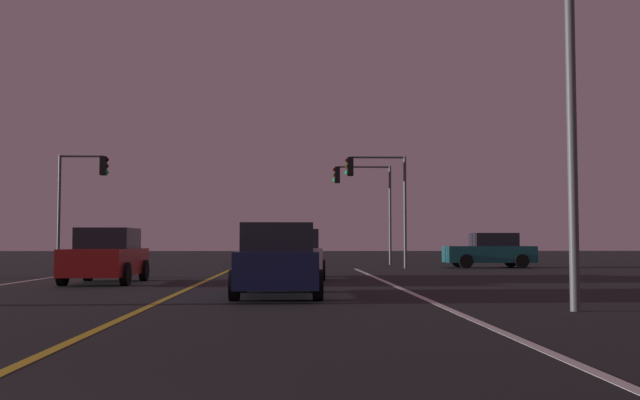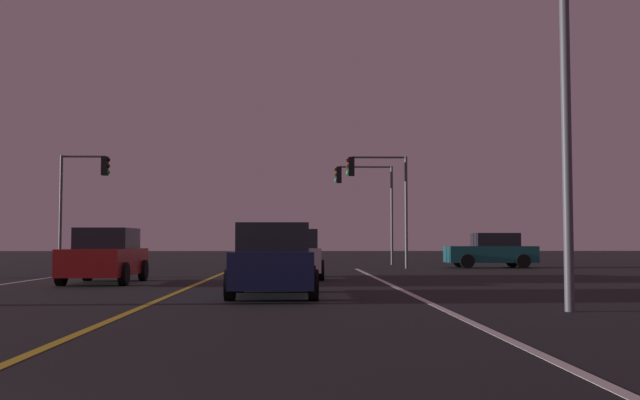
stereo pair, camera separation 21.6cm
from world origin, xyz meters
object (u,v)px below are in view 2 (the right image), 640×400
Objects in this scene: car_oncoming at (105,256)px; traffic_light_near_left at (84,185)px; car_ahead_far at (294,255)px; traffic_light_near_right at (377,185)px; car_lead_same_lane at (274,261)px; car_crossing_side at (492,251)px; traffic_light_far_right at (364,191)px; street_lamp_right_near at (535,65)px.

traffic_light_near_left is at bearing -161.08° from car_oncoming.
traffic_light_near_left is (-10.05, 9.70, 3.14)m from car_ahead_far.
traffic_light_near_right reaches higher than car_oncoming.
car_crossing_side is at bearing -28.07° from car_lead_same_lane.
traffic_light_near_right is 0.98× the size of traffic_light_far_right.
traffic_light_far_right is (13.88, 5.50, 0.12)m from traffic_light_near_left.
street_lamp_right_near is (0.72, -27.59, 0.47)m from traffic_light_far_right.
car_crossing_side is 0.61× the size of street_lamp_right_near.
street_lamp_right_near is (-5.09, -22.77, 3.73)m from car_crossing_side.
car_oncoming is 20.60m from traffic_light_far_right.
traffic_light_far_right is (-0.14, 5.50, 0.08)m from traffic_light_near_right.
car_lead_same_lane is at bearing -62.08° from traffic_light_near_left.
car_ahead_far is at bearing -69.82° from street_lamp_right_near.
traffic_light_near_left is at bearing -0.00° from traffic_light_near_right.
traffic_light_far_right reaches higher than car_oncoming.
traffic_light_far_right is 0.78× the size of street_lamp_right_near.
car_oncoming is at bearing -43.05° from street_lamp_right_near.
car_oncoming is 1.00× the size of car_ahead_far.
traffic_light_near_right is at bearing -13.55° from car_lead_same_lane.
car_crossing_side is at bearing 140.34° from traffic_light_far_right.
street_lamp_right_near is at bearing 91.50° from traffic_light_far_right.
traffic_light_near_right is at bearing 91.47° from traffic_light_far_right.
car_crossing_side is 21.38m from car_lead_same_lane.
traffic_light_far_right reaches higher than car_ahead_far.
car_oncoming and car_ahead_far have the same top height.
traffic_light_near_right is (-5.68, -0.68, 3.18)m from car_crossing_side.
traffic_light_near_left is 0.98× the size of traffic_light_far_right.
traffic_light_far_right is (9.62, 17.92, 3.26)m from car_oncoming.
car_lead_same_lane and car_ahead_far have the same top height.
car_lead_same_lane is 24.28m from traffic_light_far_right.
car_oncoming is 13.50m from traffic_light_near_left.
traffic_light_far_right is at bearing -14.14° from car_ahead_far.
car_crossing_side is 23.62m from street_lamp_right_near.
traffic_light_far_right is at bearing -10.15° from car_lead_same_lane.
car_oncoming is 0.61× the size of street_lamp_right_near.
car_crossing_side is 1.00× the size of car_ahead_far.
street_lamp_right_near is at bearing -56.53° from traffic_light_near_left.
traffic_light_near_left is (-9.64, 18.19, 3.14)m from car_lead_same_lane.
street_lamp_right_near is (10.35, -9.67, 3.73)m from car_oncoming.
car_lead_same_lane is 7.33m from street_lamp_right_near.
car_crossing_side is 0.80× the size of traffic_light_near_right.
car_lead_same_lane is (5.38, -5.76, 0.00)m from car_oncoming.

